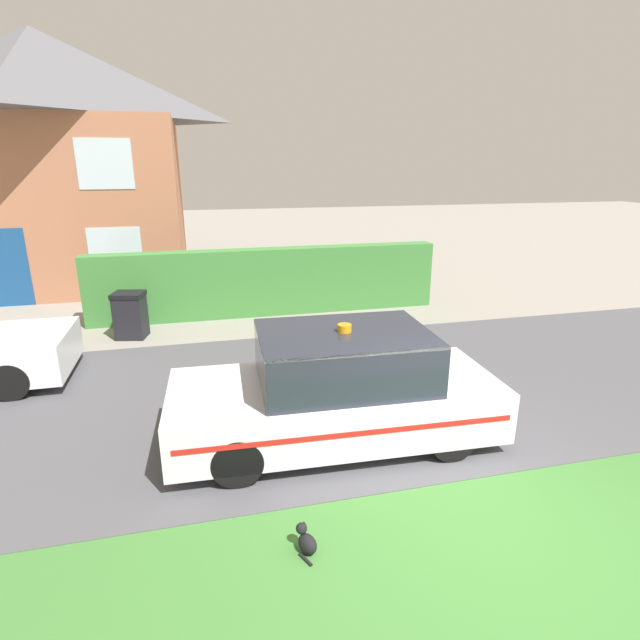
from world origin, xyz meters
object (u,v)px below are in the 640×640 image
(cat, at_px, (306,541))
(wheelie_bin, at_px, (130,315))
(house_left, at_px, (48,158))
(police_car, at_px, (338,390))

(cat, bearing_deg, wheelie_bin, -6.76)
(house_left, bearing_deg, wheelie_bin, -67.50)
(cat, bearing_deg, house_left, -4.68)
(cat, relative_size, wheelie_bin, 0.34)
(cat, distance_m, wheelie_bin, 7.64)
(police_car, relative_size, cat, 12.97)
(police_car, xyz_separation_m, wheelie_bin, (-3.27, 5.24, -0.23))
(wheelie_bin, bearing_deg, police_car, -45.41)
(house_left, bearing_deg, cat, -69.64)
(cat, height_order, house_left, house_left)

